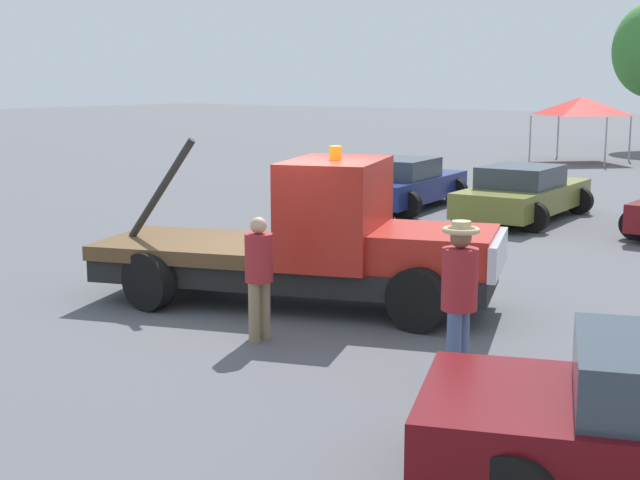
# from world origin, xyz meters

# --- Properties ---
(ground_plane) EXTENTS (160.00, 160.00, 0.00)m
(ground_plane) POSITION_xyz_m (0.00, 0.00, 0.00)
(ground_plane) COLOR #545459
(tow_truck) EXTENTS (6.42, 3.83, 2.51)m
(tow_truck) POSITION_xyz_m (0.36, 0.13, 0.95)
(tow_truck) COLOR black
(tow_truck) RESTS_ON ground
(person_near_truck) EXTENTS (0.42, 0.42, 1.88)m
(person_near_truck) POSITION_xyz_m (3.72, -1.85, 1.11)
(person_near_truck) COLOR #475B84
(person_near_truck) RESTS_ON ground
(person_at_hood) EXTENTS (0.37, 0.37, 1.65)m
(person_at_hood) POSITION_xyz_m (0.82, -1.81, 0.95)
(person_at_hood) COLOR #847051
(person_at_hood) RESTS_ON ground
(parked_car_navy) EXTENTS (2.84, 4.85, 1.34)m
(parked_car_navy) POSITION_xyz_m (-3.90, 9.84, 0.65)
(parked_car_navy) COLOR navy
(parked_car_navy) RESTS_ON ground
(parked_car_olive) EXTENTS (2.53, 4.88, 1.34)m
(parked_car_olive) POSITION_xyz_m (-0.45, 9.83, 0.65)
(parked_car_olive) COLOR olive
(parked_car_olive) RESTS_ON ground
(canopy_tent_red) EXTENTS (3.19, 3.19, 2.67)m
(canopy_tent_red) POSITION_xyz_m (-4.70, 25.82, 2.29)
(canopy_tent_red) COLOR #9E9EA3
(canopy_tent_red) RESTS_ON ground
(traffic_cone) EXTENTS (0.40, 0.40, 0.55)m
(traffic_cone) POSITION_xyz_m (-1.42, 5.39, 0.25)
(traffic_cone) COLOR black
(traffic_cone) RESTS_ON ground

